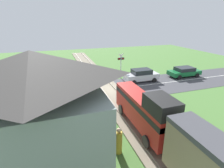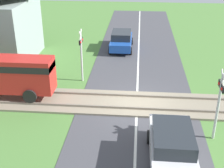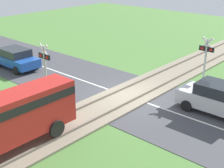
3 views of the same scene
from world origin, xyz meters
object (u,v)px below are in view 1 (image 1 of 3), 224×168
train (184,145)px  car_behind_queue (184,71)px  car_far_side (12,100)px  pedestrian_by_station (119,142)px  station_building (41,123)px  crossing_signal_west_approach (121,63)px  crossing_signal_east_approach (88,86)px  car_near_crossing (141,75)px

train → car_behind_queue: 17.77m
car_far_side → pedestrian_by_station: (-7.00, 8.15, 0.00)m
station_building → crossing_signal_west_approach: bearing=-124.0°
car_far_side → car_behind_queue: (-20.79, -2.88, -0.06)m
car_far_side → crossing_signal_east_approach: (-6.46, 2.10, 1.36)m
car_near_crossing → car_behind_queue: size_ratio=0.98×
car_behind_queue → crossing_signal_east_approach: size_ratio=1.31×
crossing_signal_west_approach → crossing_signal_east_approach: 9.12m
train → car_far_side: train is taller
car_far_side → station_building: size_ratio=0.62×
crossing_signal_west_approach → station_building: size_ratio=0.53×
crossing_signal_west_approach → crossing_signal_east_approach: same height
car_behind_queue → station_building: station_building is taller
pedestrian_by_station → crossing_signal_east_approach: bearing=-84.9°
car_far_side → car_behind_queue: 20.99m
car_behind_queue → crossing_signal_east_approach: bearing=19.2°
car_behind_queue → station_building: (17.71, 11.41, 2.37)m
car_behind_queue → crossing_signal_east_approach: (14.33, 4.98, 1.42)m
train → car_near_crossing: 14.41m
car_near_crossing → crossing_signal_west_approach: crossing_signal_west_approach is taller
car_near_crossing → pedestrian_by_station: pedestrian_by_station is taller
car_near_crossing → crossing_signal_west_approach: (1.99, -2.10, 1.30)m
crossing_signal_east_approach → pedestrian_by_station: crossing_signal_east_approach is taller
car_near_crossing → car_behind_queue: 6.60m
train → crossing_signal_east_approach: bearing=-71.4°
car_behind_queue → pedestrian_by_station: size_ratio=2.60×
train → car_far_side: 14.20m
station_building → car_near_crossing: bearing=-134.2°
crossing_signal_west_approach → car_near_crossing: bearing=133.4°
crossing_signal_west_approach → crossing_signal_east_approach: bearing=51.0°
crossing_signal_east_approach → pedestrian_by_station: 6.23m
train → car_near_crossing: (-4.86, -13.53, -1.03)m
car_behind_queue → crossing_signal_west_approach: (8.59, -2.10, 1.42)m
car_behind_queue → car_far_side: bearing=7.9°
car_near_crossing → pedestrian_by_station: 13.17m
car_behind_queue → pedestrian_by_station: 17.66m
station_building → pedestrian_by_station: station_building is taller
station_building → pedestrian_by_station: (-3.92, -0.37, -2.31)m
car_behind_queue → station_building: size_ratio=0.70×
car_near_crossing → station_building: 16.08m
car_far_side → car_near_crossing: bearing=-168.5°
car_far_side → station_building: (-3.08, 8.53, 2.31)m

